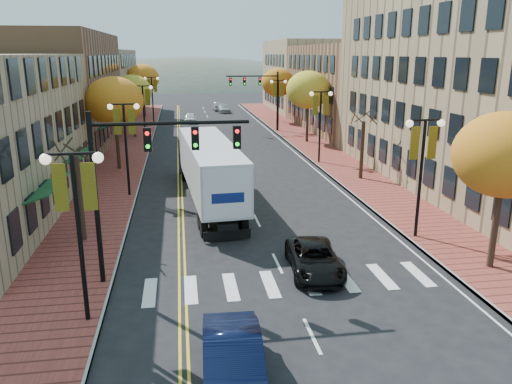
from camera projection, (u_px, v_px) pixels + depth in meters
name	position (u px, v px, depth m)	size (l,w,h in m)	color
ground	(298.00, 307.00, 18.48)	(200.00, 200.00, 0.00)	black
sidewalk_left	(129.00, 150.00, 48.08)	(4.00, 85.00, 0.15)	brown
sidewalk_right	(310.00, 145.00, 50.71)	(4.00, 85.00, 0.15)	brown
building_left_mid	(45.00, 91.00, 48.79)	(12.00, 24.00, 11.00)	brown
building_left_far	(89.00, 84.00, 72.79)	(12.00, 26.00, 9.50)	#9E8966
building_right_near	(508.00, 77.00, 34.39)	(15.00, 28.00, 15.00)	#997F5B
building_right_mid	(368.00, 88.00, 59.81)	(15.00, 24.00, 10.00)	brown
building_right_far	(319.00, 76.00, 80.62)	(15.00, 20.00, 11.00)	#9E8966
tree_left_a	(80.00, 199.00, 24.17)	(0.28, 0.28, 4.20)	#382619
tree_left_b	(114.00, 102.00, 38.54)	(4.48, 4.48, 7.21)	#382619
tree_left_c	(132.00, 91.00, 53.88)	(4.16, 4.16, 6.69)	#382619
tree_left_d	(143.00, 78.00, 70.87)	(4.61, 4.61, 7.42)	#382619
tree_right_a	(505.00, 155.00, 20.33)	(4.16, 4.16, 6.69)	#382619
tree_right_b	(362.00, 150.00, 36.32)	(0.28, 0.28, 4.20)	#382619
tree_right_c	(308.00, 90.00, 50.69)	(4.48, 4.48, 7.21)	#382619
tree_right_d	(278.00, 83.00, 65.96)	(4.35, 4.35, 7.00)	#382619
lamp_left_a	(77.00, 205.00, 16.23)	(1.96, 0.36, 6.05)	black
lamp_left_b	(125.00, 131.00, 31.46)	(1.96, 0.36, 6.05)	black
lamp_left_c	(143.00, 104.00, 48.59)	(1.96, 0.36, 6.05)	black
lamp_left_d	(152.00, 90.00, 65.73)	(1.96, 0.36, 6.05)	black
lamp_right_a	(422.00, 155.00, 24.13)	(1.96, 0.36, 6.05)	black
lamp_right_b	(320.00, 113.00, 41.26)	(1.96, 0.36, 6.05)	black
lamp_right_c	(278.00, 95.00, 58.40)	(1.96, 0.36, 6.05)	black
traffic_mast_near	(144.00, 165.00, 19.21)	(6.10, 0.35, 7.00)	black
traffic_mast_far	(261.00, 90.00, 57.93)	(6.10, 0.34, 7.00)	black
semi_truck	(207.00, 165.00, 31.17)	(3.62, 16.00, 3.97)	black
navy_sedan	(233.00, 365.00, 13.75)	(1.65, 4.73, 1.56)	black
black_suv	(314.00, 259.00, 21.21)	(2.06, 4.47, 1.24)	black
car_far_white	(190.00, 118.00, 66.95)	(1.54, 3.83, 1.31)	silver
car_far_silver	(223.00, 108.00, 78.66)	(1.83, 4.51, 1.31)	#A1A0A8
car_far_oncoming	(218.00, 106.00, 81.34)	(1.43, 4.11, 1.35)	#95949B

